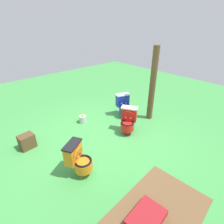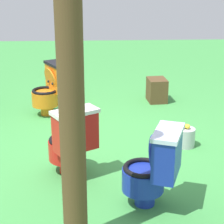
% 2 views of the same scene
% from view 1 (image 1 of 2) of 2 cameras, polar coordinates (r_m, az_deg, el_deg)
% --- Properties ---
extents(ground, '(14.00, 14.00, 0.00)m').
position_cam_1_polar(ground, '(4.69, -2.14, -9.16)').
color(ground, '#429947').
extents(toilet_red, '(0.63, 0.60, 0.73)m').
position_cam_1_polar(toilet_red, '(4.83, 5.25, -2.71)').
color(toilet_red, red).
rests_on(toilet_red, ground).
extents(toilet_orange, '(0.59, 0.63, 0.73)m').
position_cam_1_polar(toilet_orange, '(3.65, -10.75, -14.76)').
color(toilet_orange, orange).
rests_on(toilet_orange, ground).
extents(toilet_blue, '(0.55, 0.60, 0.73)m').
position_cam_1_polar(toilet_blue, '(5.66, 3.85, 2.15)').
color(toilet_blue, '#192D9E').
rests_on(toilet_blue, ground).
extents(wooden_post, '(0.18, 0.18, 2.22)m').
position_cam_1_polar(wooden_post, '(5.37, 13.01, 8.54)').
color(wooden_post, brown).
rests_on(wooden_post, ground).
extents(small_crate, '(0.37, 0.30, 0.36)m').
position_cam_1_polar(small_crate, '(4.82, -25.84, -8.56)').
color(small_crate, brown).
rests_on(small_crate, ground).
extents(lemon_bucket, '(0.22, 0.22, 0.28)m').
position_cam_1_polar(lemon_bucket, '(5.46, -9.47, -2.23)').
color(lemon_bucket, '#B7B7BF').
rests_on(lemon_bucket, ground).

